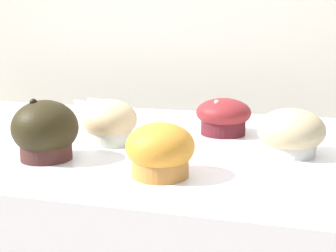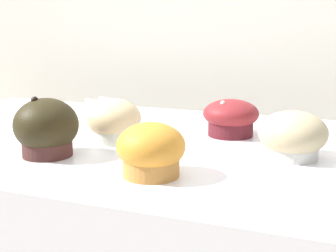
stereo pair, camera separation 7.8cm
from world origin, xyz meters
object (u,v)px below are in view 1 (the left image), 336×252
object	(u,v)px
muffin_back_right	(223,116)
muffin_front_right	(45,132)
muffin_front_center	(160,151)
muffin_back_left	(110,123)
muffin_front_left	(291,133)

from	to	relation	value
muffin_back_right	muffin_front_right	size ratio (longest dim) A/B	1.02
muffin_front_right	muffin_back_right	bearing A→B (deg)	45.54
muffin_front_center	muffin_front_right	size ratio (longest dim) A/B	0.93
muffin_back_left	muffin_back_right	bearing A→B (deg)	34.64
muffin_back_right	muffin_front_right	xyz separation A→B (m)	(-0.25, -0.25, 0.01)
muffin_back_left	muffin_front_left	xyz separation A→B (m)	(0.32, 0.01, -0.00)
muffin_back_left	muffin_front_right	bearing A→B (deg)	-115.95
muffin_front_right	muffin_front_center	bearing A→B (deg)	-9.39
muffin_front_left	muffin_front_right	size ratio (longest dim) A/B	1.05
muffin_front_center	muffin_front_right	distance (m)	0.20
muffin_front_center	muffin_back_right	size ratio (longest dim) A/B	0.91
muffin_back_left	muffin_back_right	distance (m)	0.23
muffin_front_center	muffin_back_right	xyz separation A→B (m)	(0.05, 0.28, -0.00)
muffin_front_center	muffin_back_left	size ratio (longest dim) A/B	0.98
muffin_front_center	muffin_back_left	bearing A→B (deg)	132.45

